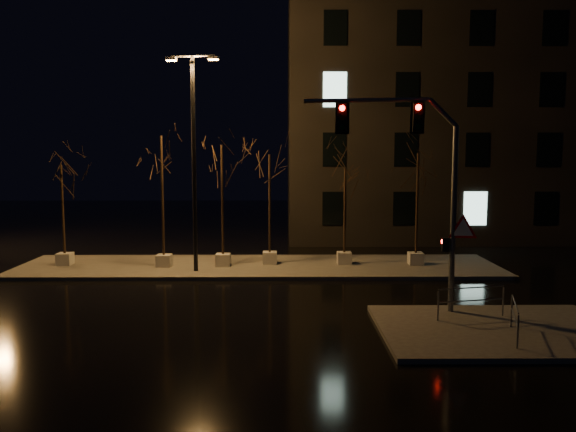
{
  "coord_description": "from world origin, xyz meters",
  "views": [
    {
      "loc": [
        1.17,
        -19.48,
        5.2
      ],
      "look_at": [
        1.34,
        2.59,
        2.8
      ],
      "focal_mm": 35.0,
      "sensor_mm": 36.0,
      "label": 1
    }
  ],
  "objects": [
    {
      "name": "traffic_signal_mast",
      "position": [
        5.49,
        -1.57,
        4.65
      ],
      "size": [
        5.57,
        0.9,
        6.86
      ],
      "rotation": [
        0.0,
        0.0,
        -0.14
      ],
      "color": "slate",
      "rests_on": "sidewalk_corner"
    },
    {
      "name": "tree_3",
      "position": [
        0.52,
        6.4,
        4.11
      ],
      "size": [
        1.8,
        1.8,
        5.21
      ],
      "color": "#B5B3A9",
      "rests_on": "median"
    },
    {
      "name": "tree_4",
      "position": [
        3.99,
        6.3,
        3.61
      ],
      "size": [
        1.8,
        1.8,
        4.56
      ],
      "color": "#B5B3A9",
      "rests_on": "median"
    },
    {
      "name": "streetlight_main",
      "position": [
        -2.69,
        4.73,
        5.49
      ],
      "size": [
        2.31,
        0.58,
        9.25
      ],
      "rotation": [
        0.0,
        0.0,
        -0.14
      ],
      "color": "black",
      "rests_on": "median"
    },
    {
      "name": "sidewalk_corner",
      "position": [
        7.5,
        -3.5,
        0.07
      ],
      "size": [
        7.0,
        5.0,
        0.15
      ],
      "primitive_type": "cube",
      "color": "#4A4842",
      "rests_on": "ground"
    },
    {
      "name": "median",
      "position": [
        0.0,
        6.0,
        0.07
      ],
      "size": [
        22.0,
        5.0,
        0.15
      ],
      "primitive_type": "cube",
      "color": "#4A4842",
      "rests_on": "ground"
    },
    {
      "name": "guard_rail_a",
      "position": [
        6.99,
        -2.53,
        0.79
      ],
      "size": [
        2.24,
        0.53,
        0.99
      ],
      "rotation": [
        0.0,
        0.0,
        0.22
      ],
      "color": "slate",
      "rests_on": "sidewalk_corner"
    },
    {
      "name": "tree_0",
      "position": [
        -8.96,
        6.15,
        3.75
      ],
      "size": [
        1.8,
        1.8,
        4.74
      ],
      "color": "#B5B3A9",
      "rests_on": "median"
    },
    {
      "name": "tree_1",
      "position": [
        -4.28,
        5.68,
        4.75
      ],
      "size": [
        1.8,
        1.8,
        6.06
      ],
      "color": "#B5B3A9",
      "rests_on": "median"
    },
    {
      "name": "ground",
      "position": [
        0.0,
        0.0,
        0.0
      ],
      "size": [
        90.0,
        90.0,
        0.0
      ],
      "primitive_type": "plane",
      "color": "black",
      "rests_on": "ground"
    },
    {
      "name": "tree_5",
      "position": [
        7.3,
        6.13,
        4.16
      ],
      "size": [
        1.8,
        1.8,
        5.28
      ],
      "color": "#B5B3A9",
      "rests_on": "median"
    },
    {
      "name": "building",
      "position": [
        14.0,
        18.0,
        7.5
      ],
      "size": [
        25.0,
        12.0,
        15.0
      ],
      "primitive_type": "cube",
      "color": "black",
      "rests_on": "ground"
    },
    {
      "name": "tree_2",
      "position": [
        -1.62,
        5.87,
        4.44
      ],
      "size": [
        1.8,
        1.8,
        5.66
      ],
      "color": "#B5B3A9",
      "rests_on": "median"
    },
    {
      "name": "guard_rail_b",
      "position": [
        7.6,
        -4.33,
        0.77
      ],
      "size": [
        0.65,
        1.95,
        0.97
      ],
      "rotation": [
        0.0,
        0.0,
        1.26
      ],
      "color": "slate",
      "rests_on": "sidewalk_corner"
    }
  ]
}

